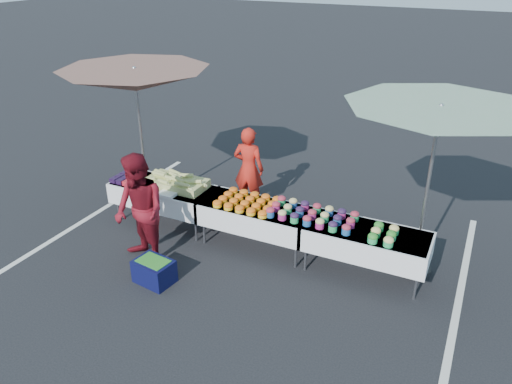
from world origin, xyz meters
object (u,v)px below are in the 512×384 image
at_px(vendor, 249,169).
at_px(storage_bin, 154,271).
at_px(table_center, 256,215).
at_px(umbrella_left, 135,81).
at_px(customer, 140,211).
at_px(table_right, 366,241).
at_px(table_left, 164,194).
at_px(umbrella_right, 439,121).

height_order(vendor, storage_bin, vendor).
distance_m(table_center, umbrella_left, 3.13).
distance_m(customer, storage_bin, 0.92).
bearing_deg(umbrella_left, table_right, -5.31).
relative_size(customer, storage_bin, 2.96).
relative_size(table_left, customer, 1.03).
relative_size(table_right, customer, 1.03).
height_order(vendor, umbrella_right, umbrella_right).
bearing_deg(storage_bin, umbrella_right, 37.62).
distance_m(table_center, storage_bin, 1.84).
bearing_deg(storage_bin, vendor, 94.17).
distance_m(vendor, umbrella_right, 3.70).
bearing_deg(vendor, storage_bin, 80.95).
relative_size(table_center, table_right, 1.00).
height_order(table_left, umbrella_right, umbrella_right).
relative_size(vendor, umbrella_right, 0.58).
height_order(table_right, umbrella_right, umbrella_right).
bearing_deg(umbrella_left, table_center, -9.09).
distance_m(table_left, table_center, 1.80).
bearing_deg(table_left, umbrella_left, 150.26).
xyz_separation_m(table_right, vendor, (-2.54, 1.21, 0.21)).
bearing_deg(storage_bin, table_center, 67.16).
bearing_deg(customer, storage_bin, -16.02).
bearing_deg(vendor, umbrella_left, 19.42).
bearing_deg(table_right, vendor, 154.54).
height_order(table_center, umbrella_left, umbrella_left).
height_order(table_right, vendor, vendor).
bearing_deg(table_left, vendor, 48.63).
bearing_deg(vendor, table_right, 149.35).
bearing_deg(umbrella_right, storage_bin, -150.42).
xyz_separation_m(customer, umbrella_right, (3.87, 1.58, 1.50)).
bearing_deg(table_right, umbrella_left, 174.69).
bearing_deg(table_center, storage_bin, -120.87).
height_order(umbrella_left, umbrella_right, umbrella_left).
relative_size(table_left, table_right, 1.00).
bearing_deg(table_right, table_center, 180.00).
distance_m(customer, umbrella_right, 4.44).
bearing_deg(vendor, customer, 69.90).
bearing_deg(table_left, table_center, 0.00).
distance_m(customer, umbrella_left, 2.47).
xyz_separation_m(table_center, umbrella_right, (2.50, 0.40, 1.81)).
distance_m(table_center, vendor, 1.43).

